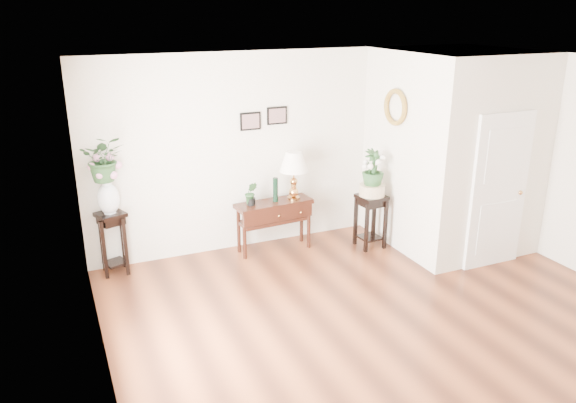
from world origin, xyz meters
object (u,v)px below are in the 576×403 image
plant_stand_b (370,221)px  plant_stand_a (113,243)px  table_lamp (294,175)px  console_table (274,226)px

plant_stand_b → plant_stand_a: bearing=170.4°
table_lamp → plant_stand_b: (1.03, -0.45, -0.69)m
console_table → table_lamp: 0.78m
console_table → table_lamp: bearing=-4.2°
plant_stand_b → console_table: bearing=161.5°
table_lamp → plant_stand_a: bearing=176.5°
plant_stand_a → plant_stand_b: 3.60m
plant_stand_a → plant_stand_b: (3.55, -0.60, -0.03)m
plant_stand_a → plant_stand_b: plant_stand_a is taller
console_table → table_lamp: (0.31, 0.00, 0.72)m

